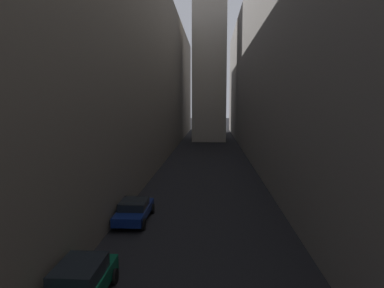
# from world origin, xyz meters

# --- Properties ---
(ground_plane) EXTENTS (264.00, 264.00, 0.00)m
(ground_plane) POSITION_xyz_m (0.00, 48.00, 0.00)
(ground_plane) COLOR black
(building_block_left) EXTENTS (15.99, 108.00, 23.23)m
(building_block_left) POSITION_xyz_m (-13.50, 50.00, 11.61)
(building_block_left) COLOR #60594F
(building_block_left) RESTS_ON ground
(building_block_right) EXTENTS (10.97, 108.00, 24.17)m
(building_block_right) POSITION_xyz_m (10.99, 50.00, 12.08)
(building_block_right) COLOR slate
(building_block_right) RESTS_ON ground
(parked_car_left_third) EXTENTS (1.99, 4.35, 1.57)m
(parked_car_left_third) POSITION_xyz_m (-4.40, 17.17, 0.81)
(parked_car_left_third) COLOR #05472D
(parked_car_left_third) RESTS_ON ground
(parked_car_left_far) EXTENTS (2.01, 4.58, 1.37)m
(parked_car_left_far) POSITION_xyz_m (-4.40, 26.37, 0.72)
(parked_car_left_far) COLOR navy
(parked_car_left_far) RESTS_ON ground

